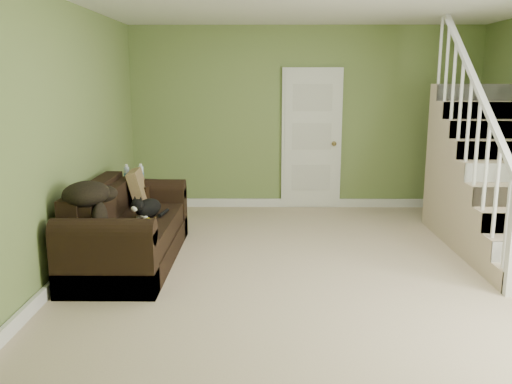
{
  "coord_description": "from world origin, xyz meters",
  "views": [
    {
      "loc": [
        -0.62,
        -5.11,
        1.86
      ],
      "look_at": [
        -0.68,
        0.23,
        0.74
      ],
      "focal_mm": 38.0,
      "sensor_mm": 36.0,
      "label": 1
    }
  ],
  "objects_px": {
    "banana": "(149,221)",
    "cat": "(148,208)",
    "side_table": "(137,208)",
    "sofa": "(126,233)"
  },
  "relations": [
    {
      "from": "sofa",
      "to": "cat",
      "type": "xyz_separation_m",
      "value": [
        0.21,
        0.12,
        0.23
      ]
    },
    {
      "from": "sofa",
      "to": "banana",
      "type": "distance_m",
      "value": 0.34
    },
    {
      "from": "cat",
      "to": "banana",
      "type": "relative_size",
      "value": 2.7
    },
    {
      "from": "side_table",
      "to": "banana",
      "type": "height_order",
      "value": "side_table"
    },
    {
      "from": "sofa",
      "to": "banana",
      "type": "bearing_deg",
      "value": -25.5
    },
    {
      "from": "banana",
      "to": "side_table",
      "type": "bearing_deg",
      "value": 82.98
    },
    {
      "from": "banana",
      "to": "cat",
      "type": "bearing_deg",
      "value": 77.69
    },
    {
      "from": "side_table",
      "to": "banana",
      "type": "bearing_deg",
      "value": -71.35
    },
    {
      "from": "side_table",
      "to": "cat",
      "type": "relative_size",
      "value": 1.58
    },
    {
      "from": "cat",
      "to": "side_table",
      "type": "bearing_deg",
      "value": 133.1
    }
  ]
}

